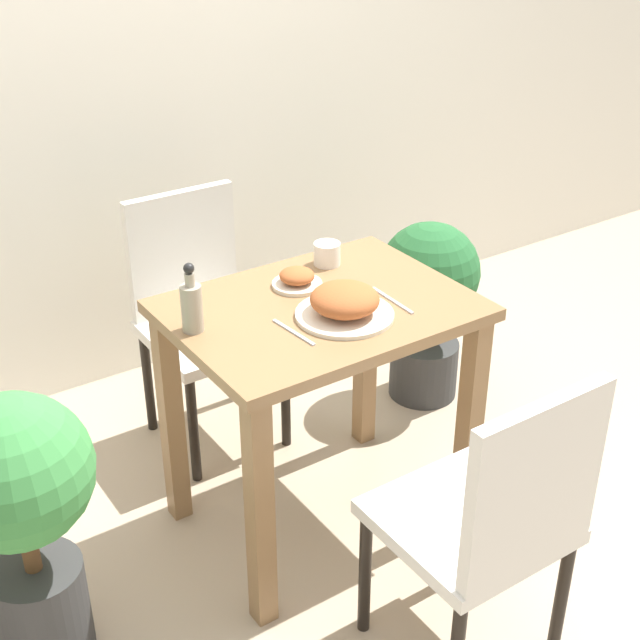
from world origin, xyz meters
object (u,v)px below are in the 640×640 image
Objects in this scene: food_plate at (345,303)px; sauce_bottle at (192,305)px; side_plate at (297,279)px; drink_cup at (327,254)px; chair_near at (493,516)px; potted_plant_right at (428,295)px; potted_plant_left at (21,505)px; chair_far at (200,307)px.

sauce_bottle reaches higher than food_plate.
sauce_bottle is at bearing -169.59° from side_plate.
side_plate is 1.81× the size of drink_cup.
chair_near reaches higher than potted_plant_right.
side_plate is at bearing 10.42° from potted_plant_left.
potted_plant_right is at bearing 33.25° from food_plate.
chair_near is at bearing -123.51° from potted_plant_right.
chair_far is 0.74m from sauce_bottle.
chair_near is at bearing -99.22° from drink_cup.
potted_plant_left is (-1.07, -0.25, -0.31)m from drink_cup.
chair_far reaches higher than drink_cup.
potted_plant_right is at bearing 14.06° from potted_plant_left.
drink_cup is at bearing 25.91° from side_plate.
drink_cup is at bearing 15.34° from sauce_bottle.
food_plate is at bearing -23.21° from sauce_bottle.
food_plate is at bearing -84.03° from chair_far.
chair_near is 1.31m from potted_plant_right.
side_plate reaches higher than potted_plant_left.
potted_plant_left is at bearing -140.92° from chair_far.
chair_far reaches higher than potted_plant_left.
sauce_bottle is at bearing -117.31° from chair_far.
drink_cup is at bearing -163.78° from potted_plant_right.
sauce_bottle is (-0.30, -0.59, 0.35)m from chair_far.
chair_far is 1.09m from potted_plant_left.
sauce_bottle is at bearing 10.42° from potted_plant_left.
food_plate reaches higher than potted_plant_right.
potted_plant_left is (-0.91, -0.17, -0.30)m from side_plate.
chair_near is 10.78× the size of drink_cup.
chair_near is at bearing -63.74° from sauce_bottle.
food_plate reaches higher than potted_plant_left.
chair_far is 4.49× the size of sauce_bottle.
drink_cup is at bearing -99.22° from chair_near.
chair_far reaches higher than side_plate.
sauce_bottle is 0.28× the size of potted_plant_right.
sauce_bottle reaches higher than drink_cup.
food_plate is at bearing -146.75° from potted_plant_right.
chair_near reaches higher than potted_plant_left.
food_plate is 0.42m from sauce_bottle.
sauce_bottle reaches higher than chair_near.
potted_plant_left is (-0.92, 0.06, -0.32)m from food_plate.
chair_near is 0.90m from side_plate.
side_plate is (-0.01, 0.23, -0.02)m from food_plate.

